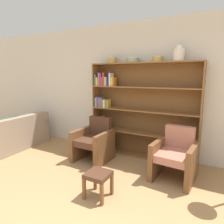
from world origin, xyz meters
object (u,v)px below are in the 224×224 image
object	(u,v)px
bookshelf	(134,111)
armchair_leather	(94,141)
couch	(12,137)
vase_tall	(179,54)
footstool	(98,177)
bowl_slate	(158,59)
bowl_stoneware	(133,60)
armchair_cushioned	(175,156)
bowl_sage	(113,60)

from	to	relation	value
bookshelf	armchair_leather	xyz separation A→B (m)	(-0.59, -0.62, -0.56)
armchair_leather	couch	bearing A→B (deg)	12.24
vase_tall	footstool	world-z (taller)	vase_tall
bookshelf	bowl_slate	bearing A→B (deg)	-2.98
bookshelf	bowl_stoneware	size ratio (longest dim) A/B	8.55
bowl_stoneware	armchair_leather	xyz separation A→B (m)	(-0.56, -0.60, -1.59)
bowl_slate	bookshelf	bearing A→B (deg)	177.02
footstool	bowl_slate	bearing A→B (deg)	79.38
bowl_stoneware	couch	size ratio (longest dim) A/B	0.15
vase_tall	armchair_leather	xyz separation A→B (m)	(-1.43, -0.60, -1.66)
bowl_slate	vase_tall	distance (m)	0.38
vase_tall	armchair_leather	size ratio (longest dim) A/B	0.32
armchair_cushioned	footstool	size ratio (longest dim) A/B	2.31
bookshelf	vase_tall	distance (m)	1.39
bookshelf	armchair_cushioned	distance (m)	1.29
bookshelf	armchair_cushioned	size ratio (longest dim) A/B	2.66
bowl_stoneware	armchair_cushioned	distance (m)	1.98
bowl_slate	armchair_cushioned	size ratio (longest dim) A/B	0.26
bowl_slate	vase_tall	size ratio (longest dim) A/B	0.81
bowl_sage	couch	xyz separation A→B (m)	(-2.14, -0.96, -1.72)
bowl_sage	bowl_slate	world-z (taller)	bowl_sage
bookshelf	bowl_stoneware	distance (m)	1.04
bowl_stoneware	vase_tall	bearing A→B (deg)	0.00
bowl_stoneware	footstool	distance (m)	2.37
bowl_sage	footstool	distance (m)	2.46
bookshelf	armchair_leather	size ratio (longest dim) A/B	2.66
couch	footstool	xyz separation A→B (m)	(2.79, -0.68, 0.01)
bowl_sage	vase_tall	size ratio (longest dim) A/B	0.72
bowl_sage	couch	distance (m)	2.91
bowl_slate	footstool	world-z (taller)	bowl_slate
bookshelf	vase_tall	xyz separation A→B (m)	(0.84, -0.02, 1.10)
bowl_slate	armchair_cushioned	xyz separation A→B (m)	(0.52, -0.60, -1.60)
footstool	armchair_cushioned	bearing A→B (deg)	51.77
bowl_slate	footstool	bearing A→B (deg)	-100.62
bookshelf	armchair_leather	bearing A→B (deg)	-133.57
armchair_cushioned	vase_tall	bearing A→B (deg)	-71.96
bowl_slate	vase_tall	world-z (taller)	vase_tall
bowl_slate	footstool	size ratio (longest dim) A/B	0.60
bowl_stoneware	couch	distance (m)	3.25
vase_tall	bookshelf	bearing A→B (deg)	178.35
armchair_cushioned	bowl_stoneware	bearing A→B (deg)	-25.59
couch	armchair_leather	xyz separation A→B (m)	(2.04, 0.37, 0.10)
bookshelf	footstool	bearing A→B (deg)	-84.61
bowl_sage	bowl_slate	bearing A→B (deg)	-0.00
couch	vase_tall	bearing A→B (deg)	-77.44
bowl_sage	armchair_cushioned	distance (m)	2.27
armchair_leather	footstool	xyz separation A→B (m)	(0.75, -1.05, -0.09)
bowl_sage	bowl_slate	size ratio (longest dim) A/B	0.89
bookshelf	couch	world-z (taller)	bookshelf
bowl_stoneware	bowl_slate	xyz separation A→B (m)	(0.50, -0.00, 0.01)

